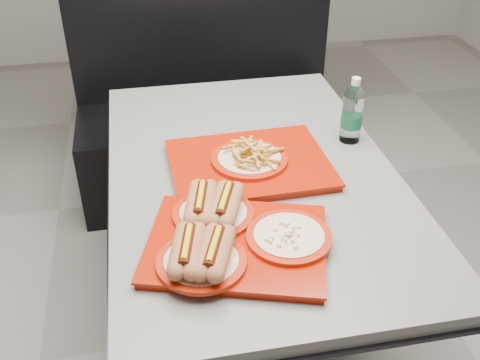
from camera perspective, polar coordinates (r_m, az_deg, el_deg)
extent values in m
plane|color=gray|center=(2.29, 1.03, -14.98)|extent=(6.00, 6.00, 0.00)
cylinder|color=black|center=(2.27, 1.04, -14.57)|extent=(0.52, 0.52, 0.05)
cylinder|color=black|center=(2.01, 1.14, -7.85)|extent=(0.11, 0.11, 0.66)
cube|color=black|center=(1.81, 1.26, -0.17)|extent=(0.92, 1.42, 0.01)
cube|color=slate|center=(1.80, 1.27, 0.49)|extent=(0.90, 1.40, 0.04)
cube|color=black|center=(2.92, -3.00, 3.02)|extent=(1.30, 0.55, 0.45)
cube|color=black|center=(2.90, -4.06, 15.26)|extent=(1.30, 0.10, 1.10)
cube|color=#9C1704|center=(1.48, -0.38, -6.72)|extent=(0.54, 0.47, 0.02)
cube|color=#9C1704|center=(1.47, -0.39, -6.34)|extent=(0.55, 0.48, 0.01)
cylinder|color=#A51C05|center=(1.40, -3.94, -8.29)|extent=(0.23, 0.23, 0.01)
cylinder|color=white|center=(1.40, -3.95, -8.09)|extent=(0.18, 0.18, 0.01)
cylinder|color=#A51C05|center=(1.55, -2.73, -3.46)|extent=(0.23, 0.23, 0.01)
cylinder|color=white|center=(1.55, -2.74, -3.27)|extent=(0.18, 0.18, 0.01)
cylinder|color=#A51C05|center=(1.48, 4.99, -5.77)|extent=(0.23, 0.23, 0.01)
cylinder|color=white|center=(1.47, 5.00, -5.57)|extent=(0.18, 0.18, 0.01)
cube|color=#9C1704|center=(1.79, 0.96, 1.43)|extent=(0.50, 0.39, 0.02)
cube|color=#9C1704|center=(1.78, 0.96, 1.81)|extent=(0.51, 0.41, 0.01)
cylinder|color=#A51C05|center=(1.78, 0.96, 2.11)|extent=(0.24, 0.24, 0.01)
cylinder|color=white|center=(1.77, 0.97, 2.30)|extent=(0.20, 0.20, 0.01)
cylinder|color=silver|center=(1.95, 11.27, 6.19)|extent=(0.07, 0.07, 0.17)
cylinder|color=#165837|center=(1.96, 11.24, 5.97)|extent=(0.07, 0.07, 0.05)
cone|color=silver|center=(1.91, 11.61, 8.95)|extent=(0.07, 0.07, 0.04)
cylinder|color=silver|center=(1.89, 11.72, 9.80)|extent=(0.03, 0.03, 0.02)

